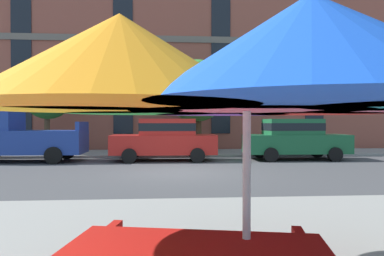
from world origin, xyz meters
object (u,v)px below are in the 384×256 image
Objects in this scene: pickup_blue at (15,137)px; sedan_red at (165,138)px; street_tree_left at (50,93)px; patio_umbrella at (247,80)px; sedan_green at (294,138)px; street_tree_middle at (198,91)px.

pickup_blue reaches higher than sedan_red.
patio_umbrella is (6.28, -15.63, -1.18)m from street_tree_left.
sedan_red is at bearing 180.00° from sedan_green.
patio_umbrella is at bearing -61.96° from pickup_blue.
street_tree_left is at bearing 165.48° from sedan_green.
street_tree_left is 7.33m from street_tree_middle.
pickup_blue is at bearing -99.33° from street_tree_left.
pickup_blue is 3.63m from street_tree_left.
sedan_red is 1.01× the size of street_tree_left.
patio_umbrella is at bearing -68.11° from street_tree_left.
sedan_green is at bearing -34.12° from street_tree_middle.
sedan_red is 3.91m from street_tree_middle.
sedan_red is at bearing -27.32° from street_tree_left.
pickup_blue is 8.55m from street_tree_middle.
sedan_red is 6.75m from street_tree_left.
sedan_green is 0.92× the size of street_tree_middle.
street_tree_left reaches higher than sedan_green.
pickup_blue is at bearing -160.83° from street_tree_middle.
pickup_blue is 1.39× the size of patio_umbrella.
sedan_green is at bearing -0.00° from pickup_blue.
patio_umbrella is at bearing -111.67° from sedan_green.
sedan_green is (5.65, 0.00, 0.00)m from sedan_red.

